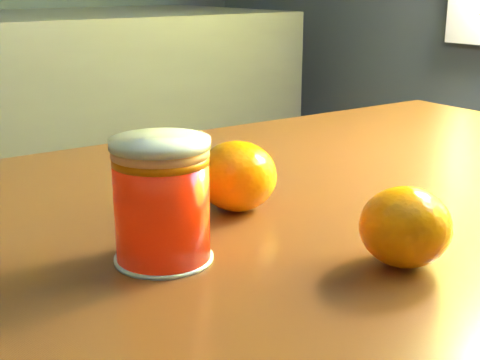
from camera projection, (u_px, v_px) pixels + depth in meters
table at (321, 334)px, 0.58m from camera, size 1.08×0.78×0.79m
juice_glass at (162, 201)px, 0.47m from camera, size 0.07×0.07×0.09m
orange_front at (405, 227)px, 0.46m from camera, size 0.09×0.09×0.06m
orange_back at (237, 176)px, 0.58m from camera, size 0.09×0.09×0.06m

